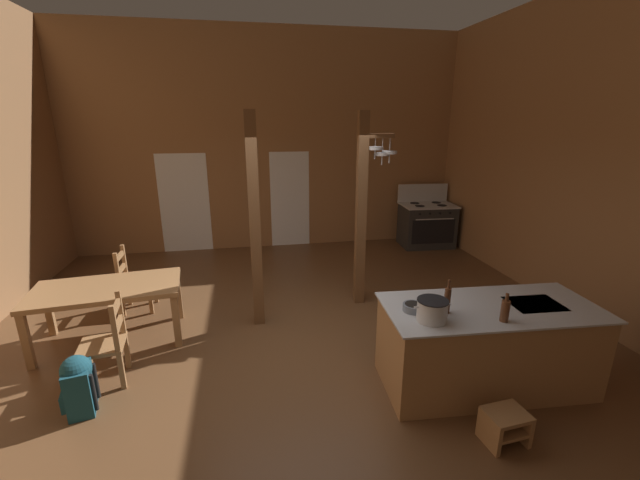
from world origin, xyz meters
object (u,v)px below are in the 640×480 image
(stove_range, at_px, (426,224))
(stockpot_on_counter, at_px, (432,310))
(ladderback_chair_by_post, at_px, (107,343))
(bottle_tall_on_counter, at_px, (447,300))
(ladderback_chair_near_window, at_px, (133,281))
(bottle_short_on_counter, at_px, (505,310))
(kitchen_island, at_px, (486,346))
(step_stool, at_px, (505,424))
(mixing_bowl_on_counter, at_px, (413,307))
(backpack, at_px, (78,383))
(dining_table, at_px, (107,293))

(stove_range, bearing_deg, stockpot_on_counter, -114.87)
(ladderback_chair_by_post, relative_size, bottle_tall_on_counter, 2.75)
(ladderback_chair_near_window, relative_size, ladderback_chair_by_post, 1.00)
(stockpot_on_counter, relative_size, bottle_tall_on_counter, 1.04)
(ladderback_chair_by_post, xyz_separation_m, bottle_short_on_counter, (3.82, -1.09, 0.56))
(stove_range, distance_m, bottle_tall_on_counter, 5.17)
(kitchen_island, xyz_separation_m, stove_range, (1.52, 4.68, 0.03))
(kitchen_island, bearing_deg, stove_range, 72.04)
(step_stool, xyz_separation_m, mixing_bowl_on_counter, (-0.55, 0.83, 0.76))
(ladderback_chair_by_post, relative_size, backpack, 1.59)
(kitchen_island, xyz_separation_m, mixing_bowl_on_counter, (-0.82, 0.05, 0.49))
(stove_range, distance_m, dining_table, 6.40)
(stove_range, xyz_separation_m, dining_table, (-5.64, -3.02, 0.17))
(backpack, relative_size, bottle_short_on_counter, 2.14)
(step_stool, xyz_separation_m, bottle_tall_on_counter, (-0.24, 0.73, 0.86))
(kitchen_island, relative_size, stockpot_on_counter, 6.14)
(backpack, bearing_deg, mixing_bowl_on_counter, -4.80)
(mixing_bowl_on_counter, bearing_deg, stockpot_on_counter, -66.85)
(stockpot_on_counter, bearing_deg, mixing_bowl_on_counter, 113.15)
(stove_range, xyz_separation_m, stockpot_on_counter, (-2.24, -4.84, 0.53))
(stockpot_on_counter, height_order, mixing_bowl_on_counter, stockpot_on_counter)
(mixing_bowl_on_counter, bearing_deg, kitchen_island, -3.59)
(stove_range, xyz_separation_m, ladderback_chair_by_post, (-5.41, -3.89, -0.03))
(mixing_bowl_on_counter, xyz_separation_m, bottle_tall_on_counter, (0.30, -0.10, 0.10))
(kitchen_island, distance_m, stockpot_on_counter, 0.93)
(step_stool, height_order, bottle_tall_on_counter, bottle_tall_on_counter)
(dining_table, xyz_separation_m, backpack, (0.09, -1.34, -0.34))
(stove_range, distance_m, mixing_bowl_on_counter, 5.20)
(kitchen_island, xyz_separation_m, stockpot_on_counter, (-0.73, -0.16, 0.56))
(backpack, distance_m, stockpot_on_counter, 3.41)
(kitchen_island, xyz_separation_m, dining_table, (-4.12, 1.66, 0.20))
(ladderback_chair_near_window, height_order, stockpot_on_counter, stockpot_on_counter)
(ladderback_chair_near_window, xyz_separation_m, mixing_bowl_on_counter, (3.23, -2.48, 0.49))
(bottle_short_on_counter, bearing_deg, bottle_tall_on_counter, 150.09)
(bottle_tall_on_counter, bearing_deg, dining_table, 154.68)
(ladderback_chair_by_post, bearing_deg, ladderback_chair_near_window, 95.07)
(mixing_bowl_on_counter, xyz_separation_m, bottle_short_on_counter, (0.75, -0.35, 0.07))
(bottle_short_on_counter, bearing_deg, kitchen_island, 76.86)
(stove_range, bearing_deg, dining_table, -151.83)
(mixing_bowl_on_counter, bearing_deg, bottle_tall_on_counter, -17.68)
(ladderback_chair_near_window, height_order, ladderback_chair_by_post, same)
(ladderback_chair_by_post, bearing_deg, kitchen_island, -11.43)
(step_stool, bearing_deg, ladderback_chair_near_window, 138.80)
(kitchen_island, relative_size, bottle_tall_on_counter, 6.40)
(stove_range, height_order, dining_table, stove_range)
(mixing_bowl_on_counter, bearing_deg, step_stool, -56.60)
(kitchen_island, relative_size, mixing_bowl_on_counter, 10.86)
(mixing_bowl_on_counter, height_order, bottle_short_on_counter, bottle_short_on_counter)
(stove_range, relative_size, stockpot_on_counter, 3.66)
(kitchen_island, relative_size, step_stool, 5.75)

